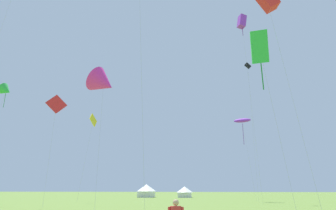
{
  "coord_description": "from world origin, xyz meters",
  "views": [
    {
      "loc": [
        4.97,
        -5.21,
        2.09
      ],
      "look_at": [
        0.0,
        32.0,
        13.32
      ],
      "focal_mm": 30.03,
      "sensor_mm": 36.0,
      "label": 1
    }
  ],
  "objects_px": {
    "kite_purple_parafoil": "(242,121)",
    "kite_green_delta": "(6,90)",
    "kite_green_box": "(259,47)",
    "kite_red_diamond": "(56,104)",
    "kite_purple_box": "(242,22)",
    "kite_yellow_diamond": "(93,121)",
    "festival_tent_center": "(146,190)",
    "kite_magenta_delta": "(104,83)",
    "kite_black_diamond": "(248,71)",
    "festival_tent_right": "(185,191)"
  },
  "relations": [
    {
      "from": "kite_black_diamond",
      "to": "kite_purple_parafoil",
      "type": "xyz_separation_m",
      "value": [
        -1.25,
        4.28,
        -8.68
      ]
    },
    {
      "from": "kite_magenta_delta",
      "to": "kite_red_diamond",
      "type": "xyz_separation_m",
      "value": [
        -7.95,
        4.19,
        -1.01
      ]
    },
    {
      "from": "kite_purple_parafoil",
      "to": "kite_green_delta",
      "type": "height_order",
      "value": "kite_green_delta"
    },
    {
      "from": "kite_black_diamond",
      "to": "kite_red_diamond",
      "type": "bearing_deg",
      "value": -147.86
    },
    {
      "from": "festival_tent_center",
      "to": "kite_black_diamond",
      "type": "bearing_deg",
      "value": -44.04
    },
    {
      "from": "kite_magenta_delta",
      "to": "festival_tent_center",
      "type": "xyz_separation_m",
      "value": [
        -4.11,
        45.06,
        -12.02
      ]
    },
    {
      "from": "kite_yellow_diamond",
      "to": "kite_red_diamond",
      "type": "bearing_deg",
      "value": -86.3
    },
    {
      "from": "festival_tent_center",
      "to": "kite_green_box",
      "type": "bearing_deg",
      "value": -68.73
    },
    {
      "from": "kite_green_box",
      "to": "festival_tent_center",
      "type": "bearing_deg",
      "value": 111.27
    },
    {
      "from": "kite_yellow_diamond",
      "to": "kite_purple_parafoil",
      "type": "bearing_deg",
      "value": 14.41
    },
    {
      "from": "kite_green_box",
      "to": "festival_tent_center",
      "type": "xyz_separation_m",
      "value": [
        -20.3,
        52.14,
        -11.69
      ]
    },
    {
      "from": "festival_tent_center",
      "to": "festival_tent_right",
      "type": "bearing_deg",
      "value": 0.0
    },
    {
      "from": "kite_green_box",
      "to": "kite_purple_box",
      "type": "xyz_separation_m",
      "value": [
        2.32,
        22.09,
        16.58
      ]
    },
    {
      "from": "kite_black_diamond",
      "to": "festival_tent_right",
      "type": "relative_size",
      "value": 6.22
    },
    {
      "from": "festival_tent_right",
      "to": "kite_purple_box",
      "type": "bearing_deg",
      "value": -66.97
    },
    {
      "from": "kite_purple_parafoil",
      "to": "festival_tent_right",
      "type": "bearing_deg",
      "value": 124.35
    },
    {
      "from": "festival_tent_center",
      "to": "kite_purple_parafoil",
      "type": "bearing_deg",
      "value": -39.78
    },
    {
      "from": "kite_green_box",
      "to": "kite_red_diamond",
      "type": "relative_size",
      "value": 1.05
    },
    {
      "from": "kite_purple_parafoil",
      "to": "festival_tent_center",
      "type": "height_order",
      "value": "kite_purple_parafoil"
    },
    {
      "from": "kite_yellow_diamond",
      "to": "festival_tent_center",
      "type": "distance_m",
      "value": 29.3
    },
    {
      "from": "festival_tent_right",
      "to": "kite_red_diamond",
      "type": "bearing_deg",
      "value": -108.52
    },
    {
      "from": "kite_yellow_diamond",
      "to": "kite_magenta_delta",
      "type": "xyz_separation_m",
      "value": [
        8.9,
        -18.92,
        -0.34
      ]
    },
    {
      "from": "festival_tent_center",
      "to": "kite_magenta_delta",
      "type": "bearing_deg",
      "value": -84.79
    },
    {
      "from": "festival_tent_right",
      "to": "kite_yellow_diamond",
      "type": "bearing_deg",
      "value": -119.26
    },
    {
      "from": "kite_magenta_delta",
      "to": "kite_purple_box",
      "type": "bearing_deg",
      "value": 39.04
    },
    {
      "from": "kite_red_diamond",
      "to": "festival_tent_center",
      "type": "bearing_deg",
      "value": 84.63
    },
    {
      "from": "kite_black_diamond",
      "to": "kite_green_box",
      "type": "distance_m",
      "value": 30.79
    },
    {
      "from": "kite_purple_box",
      "to": "festival_tent_right",
      "type": "xyz_separation_m",
      "value": [
        -12.77,
        30.04,
        -28.57
      ]
    },
    {
      "from": "kite_green_delta",
      "to": "festival_tent_center",
      "type": "bearing_deg",
      "value": 75.74
    },
    {
      "from": "kite_black_diamond",
      "to": "kite_yellow_diamond",
      "type": "bearing_deg",
      "value": -174.42
    },
    {
      "from": "kite_purple_box",
      "to": "kite_yellow_diamond",
      "type": "height_order",
      "value": "kite_purple_box"
    },
    {
      "from": "kite_purple_box",
      "to": "kite_yellow_diamond",
      "type": "bearing_deg",
      "value": 171.88
    },
    {
      "from": "kite_purple_box",
      "to": "festival_tent_center",
      "type": "distance_m",
      "value": 47.05
    },
    {
      "from": "festival_tent_center",
      "to": "kite_yellow_diamond",
      "type": "bearing_deg",
      "value": -100.39
    },
    {
      "from": "kite_purple_parafoil",
      "to": "festival_tent_center",
      "type": "distance_m",
      "value": 32.52
    },
    {
      "from": "kite_yellow_diamond",
      "to": "kite_green_delta",
      "type": "bearing_deg",
      "value": -110.39
    },
    {
      "from": "kite_black_diamond",
      "to": "kite_red_diamond",
      "type": "xyz_separation_m",
      "value": [
        -27.94,
        -17.55,
        -10.82
      ]
    },
    {
      "from": "kite_purple_box",
      "to": "festival_tent_right",
      "type": "height_order",
      "value": "kite_purple_box"
    },
    {
      "from": "kite_red_diamond",
      "to": "kite_green_delta",
      "type": "bearing_deg",
      "value": -171.38
    },
    {
      "from": "kite_purple_box",
      "to": "kite_green_delta",
      "type": "height_order",
      "value": "kite_purple_box"
    },
    {
      "from": "kite_red_diamond",
      "to": "kite_yellow_diamond",
      "type": "bearing_deg",
      "value": 93.7
    },
    {
      "from": "kite_black_diamond",
      "to": "festival_tent_center",
      "type": "bearing_deg",
      "value": 135.96
    },
    {
      "from": "kite_purple_box",
      "to": "festival_tent_center",
      "type": "bearing_deg",
      "value": 126.98
    },
    {
      "from": "kite_green_box",
      "to": "kite_magenta_delta",
      "type": "distance_m",
      "value": 17.67
    },
    {
      "from": "kite_black_diamond",
      "to": "festival_tent_center",
      "type": "height_order",
      "value": "kite_black_diamond"
    },
    {
      "from": "kite_red_diamond",
      "to": "festival_tent_right",
      "type": "bearing_deg",
      "value": 71.48
    },
    {
      "from": "kite_yellow_diamond",
      "to": "kite_magenta_delta",
      "type": "bearing_deg",
      "value": -64.81
    },
    {
      "from": "kite_purple_parafoil",
      "to": "kite_green_box",
      "type": "bearing_deg",
      "value": -94.42
    },
    {
      "from": "kite_purple_parafoil",
      "to": "festival_tent_center",
      "type": "bearing_deg",
      "value": 140.22
    },
    {
      "from": "kite_green_box",
      "to": "kite_purple_box",
      "type": "bearing_deg",
      "value": 84.0
    }
  ]
}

